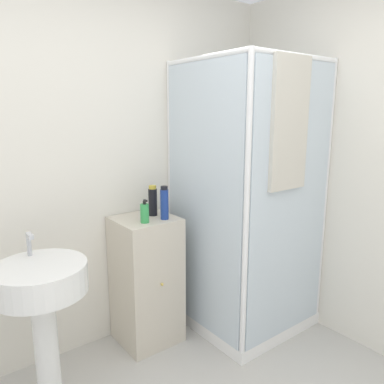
% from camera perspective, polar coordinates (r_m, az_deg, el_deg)
% --- Properties ---
extents(wall_back, '(6.40, 0.06, 2.50)m').
position_cam_1_polar(wall_back, '(2.53, -19.89, 2.73)').
color(wall_back, silver).
rests_on(wall_back, ground_plane).
extents(shower_enclosure, '(0.85, 0.88, 1.99)m').
position_cam_1_polar(shower_enclosure, '(2.88, 8.23, -9.60)').
color(shower_enclosure, white).
rests_on(shower_enclosure, ground_plane).
extents(vanity_cabinet, '(0.41, 0.41, 0.92)m').
position_cam_1_polar(vanity_cabinet, '(2.76, -6.96, -13.16)').
color(vanity_cabinet, beige).
rests_on(vanity_cabinet, ground_plane).
extents(sink, '(0.48, 0.48, 1.00)m').
position_cam_1_polar(sink, '(2.17, -21.90, -14.73)').
color(sink, white).
rests_on(sink, ground_plane).
extents(soap_dispenser, '(0.06, 0.06, 0.16)m').
position_cam_1_polar(soap_dispenser, '(2.47, -7.23, -3.20)').
color(soap_dispenser, green).
rests_on(soap_dispenser, vanity_cabinet).
extents(shampoo_bottle_tall_black, '(0.06, 0.06, 0.21)m').
position_cam_1_polar(shampoo_bottle_tall_black, '(2.63, -6.00, -1.36)').
color(shampoo_bottle_tall_black, black).
rests_on(shampoo_bottle_tall_black, vanity_cabinet).
extents(shampoo_bottle_blue, '(0.06, 0.06, 0.23)m').
position_cam_1_polar(shampoo_bottle_blue, '(2.53, -4.23, -1.71)').
color(shampoo_bottle_blue, navy).
rests_on(shampoo_bottle_blue, vanity_cabinet).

